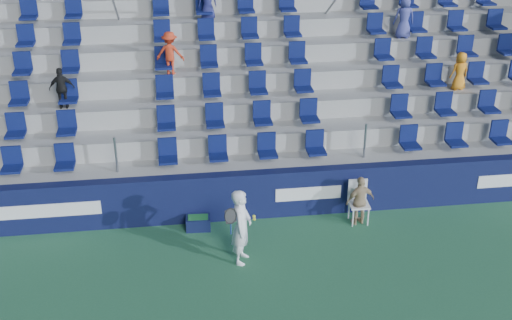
{
  "coord_description": "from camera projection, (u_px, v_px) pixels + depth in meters",
  "views": [
    {
      "loc": [
        -1.53,
        -10.2,
        8.17
      ],
      "look_at": [
        0.2,
        2.8,
        1.7
      ],
      "focal_mm": 45.0,
      "sensor_mm": 36.0,
      "label": 1
    }
  ],
  "objects": [
    {
      "name": "sponsor_wall",
      "position": [
        246.0,
        195.0,
        15.4
      ],
      "size": [
        24.0,
        0.32,
        1.2
      ],
      "color": "#11153E",
      "rests_on": "ground"
    },
    {
      "name": "line_judge_chair",
      "position": [
        358.0,
        198.0,
        15.27
      ],
      "size": [
        0.48,
        0.49,
        1.05
      ],
      "color": "white",
      "rests_on": "ground"
    },
    {
      "name": "tennis_player",
      "position": [
        241.0,
        227.0,
        13.63
      ],
      "size": [
        0.7,
        0.73,
        1.73
      ],
      "color": "white",
      "rests_on": "ground"
    },
    {
      "name": "grandstand",
      "position": [
        226.0,
        68.0,
        19.24
      ],
      "size": [
        24.0,
        8.17,
        6.63
      ],
      "color": "#969691",
      "rests_on": "ground"
    },
    {
      "name": "line_judge",
      "position": [
        360.0,
        201.0,
        15.12
      ],
      "size": [
        0.77,
        0.45,
        1.24
      ],
      "primitive_type": "imported",
      "rotation": [
        0.0,
        0.0,
        3.36
      ],
      "color": "tan",
      "rests_on": "ground"
    },
    {
      "name": "ground",
      "position": [
        264.0,
        298.0,
        12.86
      ],
      "size": [
        70.0,
        70.0,
        0.0
      ],
      "primitive_type": "plane",
      "color": "#2C6843",
      "rests_on": "ground"
    },
    {
      "name": "ball_bin",
      "position": [
        198.0,
        222.0,
        15.09
      ],
      "size": [
        0.59,
        0.4,
        0.32
      ],
      "color": "#10163A",
      "rests_on": "ground"
    }
  ]
}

